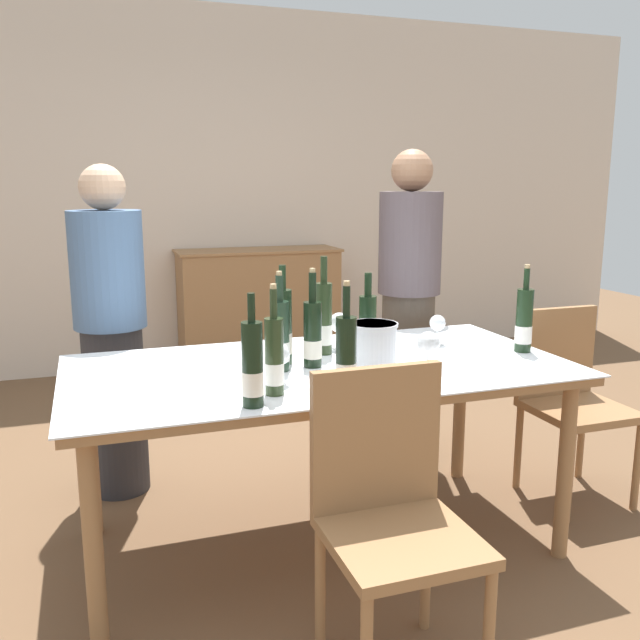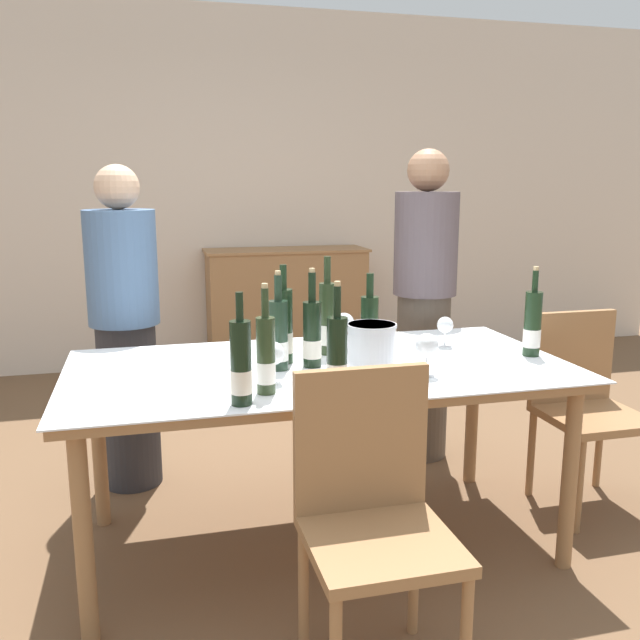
% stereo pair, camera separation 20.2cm
% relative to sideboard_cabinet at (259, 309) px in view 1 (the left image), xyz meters
% --- Properties ---
extents(ground_plane, '(12.00, 12.00, 0.00)m').
position_rel_sideboard_cabinet_xyz_m(ground_plane, '(-0.43, -2.76, -0.48)').
color(ground_plane, brown).
extents(back_wall, '(8.00, 0.10, 2.80)m').
position_rel_sideboard_cabinet_xyz_m(back_wall, '(-0.43, 0.29, 0.92)').
color(back_wall, beige).
rests_on(back_wall, ground_plane).
extents(sideboard_cabinet, '(1.28, 0.46, 0.95)m').
position_rel_sideboard_cabinet_xyz_m(sideboard_cabinet, '(0.00, 0.00, 0.00)').
color(sideboard_cabinet, '#996B42').
rests_on(sideboard_cabinet, ground_plane).
extents(dining_table, '(1.94, 0.99, 0.76)m').
position_rel_sideboard_cabinet_xyz_m(dining_table, '(-0.43, -2.76, 0.22)').
color(dining_table, '#996B42').
rests_on(dining_table, ground_plane).
extents(ice_bucket, '(0.19, 0.19, 0.18)m').
position_rel_sideboard_cabinet_xyz_m(ice_bucket, '(-0.27, -2.90, 0.38)').
color(ice_bucket, silver).
rests_on(ice_bucket, dining_table).
extents(wine_bottle_0, '(0.07, 0.07, 0.37)m').
position_rel_sideboard_cabinet_xyz_m(wine_bottle_0, '(-0.80, -3.16, 0.42)').
color(wine_bottle_0, black).
rests_on(wine_bottle_0, dining_table).
extents(wine_bottle_1, '(0.07, 0.07, 0.38)m').
position_rel_sideboard_cabinet_xyz_m(wine_bottle_1, '(-0.47, -2.77, 0.41)').
color(wine_bottle_1, black).
rests_on(wine_bottle_1, dining_table).
extents(wine_bottle_2, '(0.07, 0.07, 0.37)m').
position_rel_sideboard_cabinet_xyz_m(wine_bottle_2, '(0.45, -2.83, 0.41)').
color(wine_bottle_2, black).
rests_on(wine_bottle_2, dining_table).
extents(wine_bottle_3, '(0.07, 0.07, 0.38)m').
position_rel_sideboard_cabinet_xyz_m(wine_bottle_3, '(-0.70, -3.06, 0.41)').
color(wine_bottle_3, '#28381E').
rests_on(wine_bottle_3, dining_table).
extents(wine_bottle_4, '(0.07, 0.07, 0.41)m').
position_rel_sideboard_cabinet_xyz_m(wine_bottle_4, '(-0.36, -2.60, 0.43)').
color(wine_bottle_4, '#28381E').
rests_on(wine_bottle_4, dining_table).
extents(wine_bottle_5, '(0.07, 0.07, 0.39)m').
position_rel_sideboard_cabinet_xyz_m(wine_bottle_5, '(-0.47, -3.15, 0.41)').
color(wine_bottle_5, black).
rests_on(wine_bottle_5, dining_table).
extents(wine_bottle_6, '(0.07, 0.07, 0.38)m').
position_rel_sideboard_cabinet_xyz_m(wine_bottle_6, '(-0.60, -2.78, 0.42)').
color(wine_bottle_6, '#1E3323').
rests_on(wine_bottle_6, dining_table).
extents(wine_bottle_7, '(0.07, 0.07, 0.39)m').
position_rel_sideboard_cabinet_xyz_m(wine_bottle_7, '(-0.56, -2.69, 0.43)').
color(wine_bottle_7, black).
rests_on(wine_bottle_7, dining_table).
extents(wine_bottle_8, '(0.07, 0.07, 0.35)m').
position_rel_sideboard_cabinet_xyz_m(wine_bottle_8, '(-0.22, -2.74, 0.41)').
color(wine_bottle_8, black).
rests_on(wine_bottle_8, dining_table).
extents(wine_glass_0, '(0.07, 0.07, 0.13)m').
position_rel_sideboard_cabinet_xyz_m(wine_glass_0, '(0.17, -2.60, 0.38)').
color(wine_glass_0, white).
rests_on(wine_glass_0, dining_table).
extents(wine_glass_1, '(0.09, 0.09, 0.15)m').
position_rel_sideboard_cabinet_xyz_m(wine_glass_1, '(-0.66, -2.95, 0.39)').
color(wine_glass_1, white).
rests_on(wine_glass_1, dining_table).
extents(wine_glass_2, '(0.09, 0.09, 0.16)m').
position_rel_sideboard_cabinet_xyz_m(wine_glass_2, '(-0.27, -2.54, 0.40)').
color(wine_glass_2, white).
rests_on(wine_glass_2, dining_table).
extents(wine_glass_3, '(0.09, 0.09, 0.16)m').
position_rel_sideboard_cabinet_xyz_m(wine_glass_3, '(-0.09, -3.00, 0.40)').
color(wine_glass_3, white).
rests_on(wine_glass_3, dining_table).
extents(chair_near_front, '(0.42, 0.42, 0.92)m').
position_rel_sideboard_cabinet_xyz_m(chair_near_front, '(-0.46, -3.48, 0.05)').
color(chair_near_front, '#996B42').
rests_on(chair_near_front, ground_plane).
extents(chair_right_end, '(0.42, 0.42, 0.88)m').
position_rel_sideboard_cabinet_xyz_m(chair_right_end, '(0.83, -2.67, 0.03)').
color(chair_right_end, '#996B42').
rests_on(chair_right_end, ground_plane).
extents(person_host, '(0.33, 0.33, 1.55)m').
position_rel_sideboard_cabinet_xyz_m(person_host, '(-1.19, -1.96, 0.30)').
color(person_host, '#2D2D33').
rests_on(person_host, ground_plane).
extents(person_guest_left, '(0.33, 0.33, 1.63)m').
position_rel_sideboard_cabinet_xyz_m(person_guest_left, '(0.34, -1.98, 0.34)').
color(person_guest_left, '#51473D').
rests_on(person_guest_left, ground_plane).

